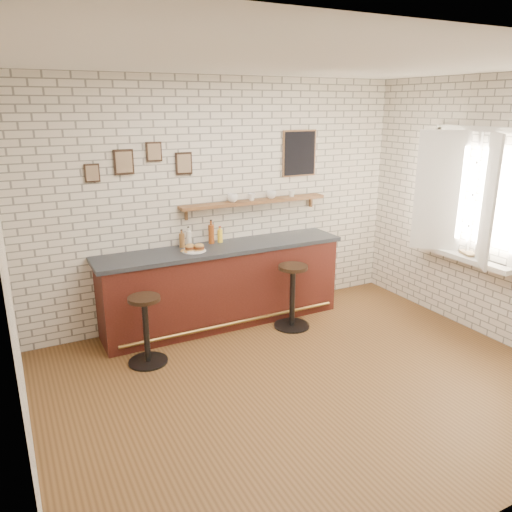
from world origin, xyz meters
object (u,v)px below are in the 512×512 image
object	(u,v)px
sandwich_plate	(194,251)
bar_stool_left	(146,328)
condiment_bottle_yellow	(220,236)
book_lower	(463,254)
ciabatta_sandwich	(195,247)
shelf_cup_c	(271,195)
bitters_bottle_white	(189,238)
bar_stool_right	(292,294)
shelf_cup_b	(252,197)
book_upper	(463,253)
bar_counter	(223,285)
shelf_cup_a	(233,198)
shelf_cup_d	(292,193)
bitters_bottle_brown	(182,240)
bitters_bottle_amber	(211,234)

from	to	relation	value
sandwich_plate	bar_stool_left	distance (m)	1.11
condiment_bottle_yellow	bar_stool_left	xyz separation A→B (m)	(-1.19, -0.76, -0.69)
condiment_bottle_yellow	book_lower	xyz separation A→B (m)	(2.48, -1.62, -0.16)
ciabatta_sandwich	shelf_cup_c	size ratio (longest dim) A/B	1.80
bitters_bottle_white	bar_stool_right	bearing A→B (deg)	-32.81
shelf_cup_b	book_upper	world-z (taller)	shelf_cup_b
bar_counter	sandwich_plate	distance (m)	0.64
bar_stool_left	shelf_cup_a	world-z (taller)	shelf_cup_a
bitters_bottle_white	sandwich_plate	bearing A→B (deg)	-95.89
bar_counter	sandwich_plate	xyz separation A→B (m)	(-0.38, -0.04, 0.51)
bar_counter	book_upper	bearing A→B (deg)	-29.33
shelf_cup_d	book_lower	xyz separation A→B (m)	(1.43, -1.63, -0.60)
book_lower	condiment_bottle_yellow	bearing A→B (deg)	162.42
bitters_bottle_brown	condiment_bottle_yellow	size ratio (longest dim) A/B	1.08
bitters_bottle_amber	ciabatta_sandwich	bearing A→B (deg)	-143.32
sandwich_plate	bitters_bottle_brown	distance (m)	0.25
condiment_bottle_yellow	shelf_cup_a	xyz separation A→B (m)	(0.18, 0.01, 0.46)
bitters_bottle_amber	condiment_bottle_yellow	distance (m)	0.12
bitters_bottle_white	shelf_cup_a	xyz separation A→B (m)	(0.60, 0.01, 0.44)
ciabatta_sandwich	shelf_cup_c	bearing A→B (deg)	11.74
bitters_bottle_white	shelf_cup_a	distance (m)	0.74
shelf_cup_c	book_upper	size ratio (longest dim) A/B	0.55
sandwich_plate	condiment_bottle_yellow	world-z (taller)	condiment_bottle_yellow
sandwich_plate	bitters_bottle_brown	size ratio (longest dim) A/B	1.28
sandwich_plate	shelf_cup_a	world-z (taller)	shelf_cup_a
bitters_bottle_white	shelf_cup_b	size ratio (longest dim) A/B	2.56
shelf_cup_b	condiment_bottle_yellow	bearing A→B (deg)	119.04
shelf_cup_b	book_upper	bearing A→B (deg)	-101.04
bar_stool_right	shelf_cup_a	bearing A→B (deg)	123.98
bitters_bottle_amber	shelf_cup_a	xyz separation A→B (m)	(0.30, 0.01, 0.42)
bar_counter	bar_stool_right	bearing A→B (deg)	-35.07
shelf_cup_a	shelf_cup_c	xyz separation A→B (m)	(0.55, 0.00, -0.00)
sandwich_plate	condiment_bottle_yellow	bearing A→B (deg)	27.82
bar_stool_right	shelf_cup_a	size ratio (longest dim) A/B	6.02
shelf_cup_c	book_upper	xyz separation A→B (m)	(1.74, -1.62, -0.59)
ciabatta_sandwich	book_lower	xyz separation A→B (m)	(2.90, -1.39, -0.12)
sandwich_plate	bitters_bottle_white	distance (m)	0.25
book_lower	book_upper	world-z (taller)	book_upper
bitters_bottle_brown	shelf_cup_b	distance (m)	1.05
bar_stool_left	sandwich_plate	bearing A→B (deg)	34.93
book_upper	condiment_bottle_yellow	bearing A→B (deg)	169.57
book_lower	bitters_bottle_amber	bearing A→B (deg)	163.61
sandwich_plate	shelf_cup_b	distance (m)	1.06
condiment_bottle_yellow	book_lower	size ratio (longest dim) A/B	1.01
bitters_bottle_brown	bar_stool_right	xyz separation A→B (m)	(1.16, -0.69, -0.67)
bitters_bottle_amber	shelf_cup_d	distance (m)	1.23
bitters_bottle_white	shelf_cup_c	distance (m)	1.23
shelf_cup_a	shelf_cup_b	world-z (taller)	shelf_cup_a
bar_counter	book_lower	bearing A→B (deg)	-29.51
bar_counter	condiment_bottle_yellow	bearing A→B (deg)	74.01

